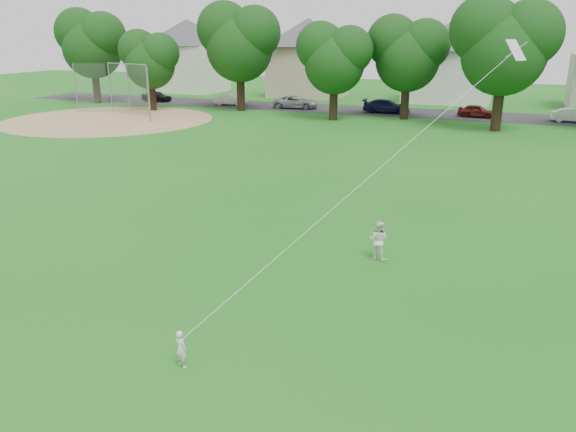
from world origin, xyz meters
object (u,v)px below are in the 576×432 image
at_px(toddler, 181,349).
at_px(kite, 381,167).
at_px(baseball_backstop, 124,90).
at_px(older_boy, 379,240).

relative_size(toddler, kite, 0.06).
xyz_separation_m(kite, baseball_backstop, (-29.61, 27.89, -1.41)).
bearing_deg(toddler, kite, -101.28).
distance_m(older_boy, baseball_backstop, 38.99).
bearing_deg(older_boy, kite, 109.62).
relative_size(older_boy, baseball_backstop, 0.13).
height_order(toddler, baseball_backstop, baseball_backstop).
distance_m(toddler, older_boy, 8.38).
distance_m(toddler, kite, 7.33).
bearing_deg(baseball_backstop, older_boy, -41.41).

